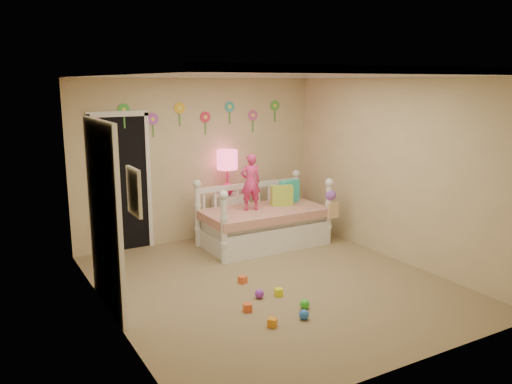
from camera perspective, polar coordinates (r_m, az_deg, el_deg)
floor at (r=6.65m, az=1.84°, el=-9.93°), size 4.00×4.50×0.01m
ceiling at (r=6.16m, az=2.00°, el=13.10°), size 4.00×4.50×0.01m
back_wall at (r=8.25m, az=-6.29°, el=3.71°), size 4.00×0.01×2.60m
left_wall at (r=5.52m, az=-16.07°, el=-0.84°), size 0.01×4.50×2.60m
right_wall at (r=7.50m, az=15.06°, el=2.53°), size 0.01×4.50×2.60m
crown_molding at (r=6.16m, az=2.00°, el=12.82°), size 4.00×4.50×0.06m
daybed at (r=7.98m, az=0.84°, el=-2.25°), size 1.91×1.03×1.03m
pillow_turquoise at (r=8.38m, az=3.68°, el=0.08°), size 0.37×0.20×0.35m
pillow_lime at (r=8.14m, az=2.84°, el=-0.40°), size 0.36×0.20×0.32m
child at (r=7.79m, az=-0.60°, el=1.09°), size 0.35×0.27×0.86m
nightstand at (r=8.45m, az=-3.10°, el=-2.63°), size 0.45×0.36×0.70m
table_lamp at (r=8.28m, az=-3.17°, el=2.93°), size 0.33×0.33×0.72m
closet_doorway at (r=7.88m, az=-14.57°, el=1.04°), size 0.90×0.04×2.07m
flower_decals at (r=8.14m, az=-6.95°, el=8.11°), size 3.40×0.02×0.50m
mirror_closet at (r=5.87m, az=-16.26°, el=-2.61°), size 0.07×1.30×2.10m
wall_picture at (r=4.62m, az=-13.22°, el=0.04°), size 0.05×0.34×0.42m
hanging_bag at (r=8.05m, az=8.24°, el=-1.42°), size 0.20×0.16×0.36m
toy_scatter at (r=6.13m, az=1.20°, el=-11.31°), size 0.83×1.32×0.11m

